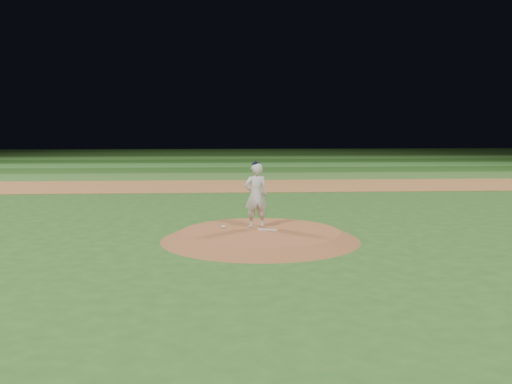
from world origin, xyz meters
name	(u,v)px	position (x,y,z in m)	size (l,w,h in m)	color
ground	(260,240)	(0.00, 0.00, 0.00)	(120.00, 120.00, 0.00)	#29561B
infield_dirt_band	(242,186)	(0.00, 14.00, 0.01)	(70.00, 6.00, 0.02)	#A46332
outfield_stripe_0	(239,176)	(0.00, 19.50, 0.01)	(70.00, 5.00, 0.02)	#366725
outfield_stripe_1	(237,170)	(0.00, 24.50, 0.01)	(70.00, 5.00, 0.02)	#224A18
outfield_stripe_2	(235,165)	(0.00, 29.50, 0.01)	(70.00, 5.00, 0.02)	#35752A
outfield_stripe_3	(233,161)	(0.00, 34.50, 0.01)	(70.00, 5.00, 0.02)	#204817
outfield_stripe_4	(232,158)	(0.00, 39.50, 0.01)	(70.00, 5.00, 0.02)	#39742A
outfield_stripe_5	(231,155)	(0.00, 44.50, 0.01)	(70.00, 5.00, 0.02)	#224616
pitchers_mound	(260,235)	(0.00, 0.00, 0.12)	(5.50, 5.50, 0.25)	brown
pitching_rubber	(268,230)	(0.21, 0.10, 0.26)	(0.53, 0.13, 0.03)	white
rosin_bag	(223,227)	(-1.02, 0.52, 0.28)	(0.13, 0.13, 0.07)	white
pitcher_on_mound	(256,195)	(-0.09, 0.54, 1.18)	(0.75, 0.57, 1.90)	silver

